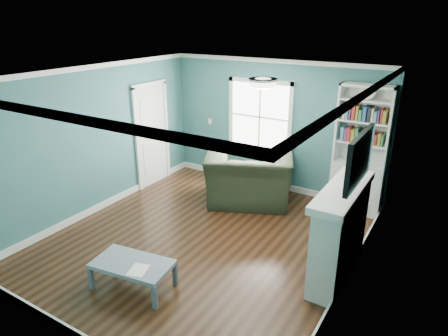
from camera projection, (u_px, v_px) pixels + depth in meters
The scene contains 13 objects.
floor at pixel (204, 239), 6.40m from camera, with size 5.00×5.00×0.00m, color black.
room_walls at pixel (202, 145), 5.83m from camera, with size 5.00×5.00×5.00m.
trim at pixel (203, 167), 5.96m from camera, with size 4.50×5.00×2.60m.
window at pixel (260, 117), 8.01m from camera, with size 1.40×0.06×1.50m.
bookshelf at pixel (359, 163), 7.04m from camera, with size 0.90×0.35×2.31m.
fireplace at pixel (341, 234), 5.32m from camera, with size 0.44×1.58×1.30m.
tv at pixel (360, 158), 4.87m from camera, with size 0.06×1.10×0.65m, color black.
door at pixel (152, 134), 8.21m from camera, with size 0.12×0.98×2.17m.
ceiling_fixture at pixel (263, 83), 5.13m from camera, with size 0.38×0.38×0.15m.
light_switch at pixel (210, 121), 8.68m from camera, with size 0.08×0.01×0.12m, color white.
recliner at pixel (249, 169), 7.46m from camera, with size 1.55×1.01×1.36m, color black.
coffee_table at pixel (132, 266), 5.17m from camera, with size 1.09×0.70×0.37m.
paper_sheet at pixel (138, 270), 5.00m from camera, with size 0.21×0.27×0.00m, color white.
Camera 1 is at (3.17, -4.59, 3.36)m, focal length 32.00 mm.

